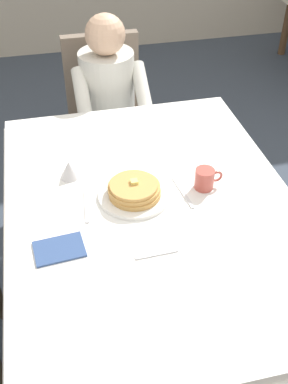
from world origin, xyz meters
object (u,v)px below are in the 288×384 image
(cup_coffee, at_px, (205,179))
(syrup_pitcher, at_px, (69,170))
(diner_person, at_px, (110,97))
(plate_breakfast, at_px, (134,195))
(knife_right_of_plate, at_px, (183,192))
(spoon_near_edge, at_px, (157,254))
(chair_diner, at_px, (106,106))
(breakfast_stack, at_px, (134,189))
(dining_table_main, at_px, (152,221))
(fork_left_of_plate, at_px, (86,207))

(cup_coffee, distance_m, syrup_pitcher, 0.55)
(diner_person, distance_m, cup_coffee, 0.99)
(plate_breakfast, bearing_deg, diner_person, 86.21)
(knife_right_of_plate, distance_m, spoon_near_edge, 0.35)
(plate_breakfast, bearing_deg, cup_coffee, -1.24)
(chair_diner, height_order, spoon_near_edge, chair_diner)
(plate_breakfast, xyz_separation_m, spoon_near_edge, (0.01, -0.32, -0.01))
(chair_diner, distance_m, syrup_pitcher, 1.01)
(chair_diner, distance_m, breakfast_stack, 1.15)
(chair_diner, height_order, plate_breakfast, chair_diner)
(plate_breakfast, bearing_deg, dining_table_main, -44.73)
(cup_coffee, bearing_deg, breakfast_stack, 179.83)
(diner_person, height_order, cup_coffee, diner_person)
(dining_table_main, distance_m, breakfast_stack, 0.15)
(spoon_near_edge, bearing_deg, cup_coffee, 46.64)
(cup_coffee, height_order, syrup_pitcher, cup_coffee)
(plate_breakfast, height_order, syrup_pitcher, syrup_pitcher)
(cup_coffee, bearing_deg, diner_person, 102.86)
(breakfast_stack, distance_m, cup_coffee, 0.28)
(dining_table_main, xyz_separation_m, diner_person, (0.00, 1.01, 0.02))
(breakfast_stack, bearing_deg, dining_table_main, -41.43)
(syrup_pitcher, bearing_deg, fork_left_of_plate, -78.75)
(diner_person, height_order, breakfast_stack, diner_person)
(dining_table_main, bearing_deg, syrup_pitcher, 140.42)
(syrup_pitcher, xyz_separation_m, fork_left_of_plate, (0.04, -0.20, -0.04))
(cup_coffee, relative_size, knife_right_of_plate, 0.57)
(cup_coffee, bearing_deg, knife_right_of_plate, -171.52)
(knife_right_of_plate, bearing_deg, dining_table_main, 99.71)
(chair_diner, distance_m, spoon_near_edge, 1.44)
(diner_person, xyz_separation_m, fork_left_of_plate, (-0.25, -0.98, 0.07))
(fork_left_of_plate, bearing_deg, dining_table_main, -93.57)
(chair_diner, xyz_separation_m, cup_coffee, (0.22, -1.12, 0.25))
(dining_table_main, height_order, cup_coffee, cup_coffee)
(diner_person, xyz_separation_m, syrup_pitcher, (-0.29, -0.78, 0.11))
(knife_right_of_plate, bearing_deg, cup_coffee, -87.87)
(syrup_pitcher, bearing_deg, dining_table_main, -39.58)
(syrup_pitcher, height_order, spoon_near_edge, syrup_pitcher)
(dining_table_main, relative_size, chair_diner, 1.64)
(spoon_near_edge, bearing_deg, breakfast_stack, 90.16)
(syrup_pitcher, bearing_deg, spoon_near_edge, -64.13)
(diner_person, distance_m, fork_left_of_plate, 1.01)
(diner_person, relative_size, breakfast_stack, 5.38)
(dining_table_main, distance_m, syrup_pitcher, 0.39)
(cup_coffee, height_order, fork_left_of_plate, cup_coffee)
(diner_person, height_order, fork_left_of_plate, diner_person)
(syrup_pitcher, xyz_separation_m, knife_right_of_plate, (0.42, -0.20, -0.04))
(dining_table_main, distance_m, spoon_near_edge, 0.28)
(diner_person, distance_m, plate_breakfast, 0.96)
(dining_table_main, bearing_deg, chair_diner, 89.76)
(plate_breakfast, distance_m, cup_coffee, 0.29)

